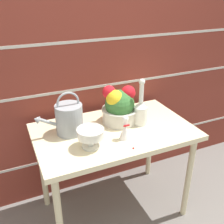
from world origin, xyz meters
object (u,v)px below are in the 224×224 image
Objects in this scene: crystal_pedestal_bowl at (90,135)px; watering_can at (69,118)px; glass_decanter at (140,110)px; flower_planter at (119,106)px; figurine_vase at (125,129)px.

watering_can is at bearing 107.94° from crystal_pedestal_bowl.
glass_decanter is at bearing -9.50° from watering_can.
flower_planter is 0.24m from figurine_vase.
flower_planter is at bearing 36.97° from crystal_pedestal_bowl.
glass_decanter is at bearing 35.85° from figurine_vase.
crystal_pedestal_bowl is 0.50× the size of glass_decanter.
flower_planter is 0.82× the size of glass_decanter.
figurine_vase is at bearing -35.40° from watering_can.
watering_can is at bearing 170.50° from glass_decanter.
crystal_pedestal_bowl is 0.61× the size of flower_planter.
flower_planter reaches higher than crystal_pedestal_bowl.
glass_decanter reaches higher than flower_planter.
glass_decanter is at bearing -35.46° from flower_planter.
flower_planter is 1.69× the size of figurine_vase.
watering_can reaches higher than flower_planter.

